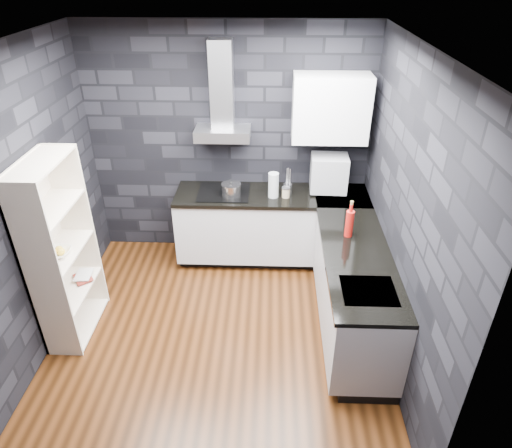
# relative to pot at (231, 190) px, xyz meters

# --- Properties ---
(ground) EXTENTS (3.20, 3.20, 0.00)m
(ground) POSITION_rel_pot_xyz_m (-0.04, -1.22, -0.97)
(ground) COLOR #48240E
(ceiling) EXTENTS (3.20, 3.20, 0.00)m
(ceiling) POSITION_rel_pot_xyz_m (-0.04, -1.22, 1.73)
(ceiling) COLOR silver
(wall_back) EXTENTS (3.20, 0.05, 2.70)m
(wall_back) POSITION_rel_pot_xyz_m (-0.04, 0.41, 0.38)
(wall_back) COLOR black
(wall_back) RESTS_ON ground
(wall_front) EXTENTS (3.20, 0.05, 2.70)m
(wall_front) POSITION_rel_pot_xyz_m (-0.04, -2.84, 0.38)
(wall_front) COLOR black
(wall_front) RESTS_ON ground
(wall_left) EXTENTS (0.05, 3.20, 2.70)m
(wall_left) POSITION_rel_pot_xyz_m (-1.67, -1.22, 0.38)
(wall_left) COLOR black
(wall_left) RESTS_ON ground
(wall_right) EXTENTS (0.05, 3.20, 2.70)m
(wall_right) POSITION_rel_pot_xyz_m (1.58, -1.22, 0.38)
(wall_right) COLOR black
(wall_right) RESTS_ON ground
(toekick_back) EXTENTS (2.18, 0.50, 0.10)m
(toekick_back) POSITION_rel_pot_xyz_m (0.46, 0.12, -0.92)
(toekick_back) COLOR black
(toekick_back) RESTS_ON ground
(toekick_right) EXTENTS (0.50, 1.78, 0.10)m
(toekick_right) POSITION_rel_pot_xyz_m (1.30, -1.12, -0.92)
(toekick_right) COLOR black
(toekick_right) RESTS_ON ground
(counter_back_cab) EXTENTS (2.20, 0.60, 0.76)m
(counter_back_cab) POSITION_rel_pot_xyz_m (0.46, 0.08, -0.49)
(counter_back_cab) COLOR silver
(counter_back_cab) RESTS_ON ground
(counter_right_cab) EXTENTS (0.60, 1.80, 0.76)m
(counter_right_cab) POSITION_rel_pot_xyz_m (1.26, -1.12, -0.49)
(counter_right_cab) COLOR silver
(counter_right_cab) RESTS_ON ground
(counter_back_top) EXTENTS (2.20, 0.62, 0.04)m
(counter_back_top) POSITION_rel_pot_xyz_m (0.46, 0.07, -0.09)
(counter_back_top) COLOR black
(counter_back_top) RESTS_ON counter_back_cab
(counter_right_top) EXTENTS (0.62, 1.80, 0.04)m
(counter_right_top) POSITION_rel_pot_xyz_m (1.25, -1.12, -0.09)
(counter_right_top) COLOR black
(counter_right_top) RESTS_ON counter_right_cab
(counter_corner_top) EXTENTS (0.62, 0.62, 0.04)m
(counter_corner_top) POSITION_rel_pot_xyz_m (1.26, 0.08, -0.09)
(counter_corner_top) COLOR black
(counter_corner_top) RESTS_ON counter_right_cab
(hood_body) EXTENTS (0.60, 0.34, 0.12)m
(hood_body) POSITION_rel_pot_xyz_m (-0.09, 0.21, 0.59)
(hood_body) COLOR #B1B2B6
(hood_body) RESTS_ON wall_back
(hood_chimney) EXTENTS (0.24, 0.20, 0.90)m
(hood_chimney) POSITION_rel_pot_xyz_m (-0.09, 0.28, 1.10)
(hood_chimney) COLOR #B1B2B6
(hood_chimney) RESTS_ON hood_body
(upper_cabinet) EXTENTS (0.80, 0.35, 0.70)m
(upper_cabinet) POSITION_rel_pot_xyz_m (1.06, 0.21, 0.88)
(upper_cabinet) COLOR white
(upper_cabinet) RESTS_ON wall_back
(cooktop) EXTENTS (0.58, 0.50, 0.01)m
(cooktop) POSITION_rel_pot_xyz_m (-0.09, 0.08, -0.07)
(cooktop) COLOR black
(cooktop) RESTS_ON counter_back_top
(sink_rim) EXTENTS (0.44, 0.40, 0.01)m
(sink_rim) POSITION_rel_pot_xyz_m (1.26, -1.62, -0.08)
(sink_rim) COLOR #B1B2B6
(sink_rim) RESTS_ON counter_right_top
(pot) EXTENTS (0.26, 0.26, 0.12)m
(pot) POSITION_rel_pot_xyz_m (0.00, 0.00, 0.00)
(pot) COLOR #BBBBC0
(pot) RESTS_ON cooktop
(glass_vase) EXTENTS (0.13, 0.13, 0.28)m
(glass_vase) POSITION_rel_pot_xyz_m (0.47, 0.01, 0.07)
(glass_vase) COLOR silver
(glass_vase) RESTS_ON counter_back_top
(storage_jar) EXTENTS (0.09, 0.09, 0.11)m
(storage_jar) POSITION_rel_pot_xyz_m (0.61, 0.00, -0.02)
(storage_jar) COLOR tan
(storage_jar) RESTS_ON counter_back_top
(utensil_crock) EXTENTS (0.10, 0.10, 0.13)m
(utensil_crock) POSITION_rel_pot_xyz_m (0.63, 0.07, -0.01)
(utensil_crock) COLOR #BBBBC0
(utensil_crock) RESTS_ON counter_back_top
(appliance_garage) EXTENTS (0.41, 0.33, 0.41)m
(appliance_garage) POSITION_rel_pot_xyz_m (1.09, 0.17, 0.15)
(appliance_garage) COLOR #A6A9AE
(appliance_garage) RESTS_ON counter_back_top
(red_bottle) EXTENTS (0.08, 0.08, 0.27)m
(red_bottle) POSITION_rel_pot_xyz_m (1.20, -0.79, 0.06)
(red_bottle) COLOR #B21610
(red_bottle) RESTS_ON counter_right_top
(bookshelf) EXTENTS (0.35, 0.80, 1.80)m
(bookshelf) POSITION_rel_pot_xyz_m (-1.46, -1.17, -0.07)
(bookshelf) COLOR beige
(bookshelf) RESTS_ON ground
(fruit_bowl) EXTENTS (0.23, 0.23, 0.06)m
(fruit_bowl) POSITION_rel_pot_xyz_m (-1.46, -1.23, -0.04)
(fruit_bowl) COLOR white
(fruit_bowl) RESTS_ON bookshelf
(book_red) EXTENTS (0.14, 0.11, 0.21)m
(book_red) POSITION_rel_pot_xyz_m (-1.47, -1.05, -0.40)
(book_red) COLOR maroon
(book_red) RESTS_ON bookshelf
(book_second) EXTENTS (0.15, 0.03, 0.21)m
(book_second) POSITION_rel_pot_xyz_m (-1.48, -0.98, -0.38)
(book_second) COLOR #B2B2B2
(book_second) RESTS_ON bookshelf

